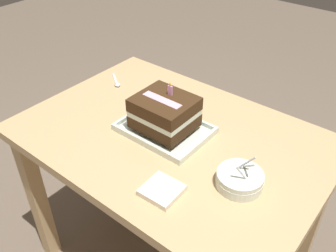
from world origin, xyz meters
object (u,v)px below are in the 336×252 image
napkin_pile (162,190)px  bowl_stack (240,179)px  serving_spoon_near_tray (117,83)px  foil_tray (165,130)px  birthday_cake (165,112)px

napkin_pile → bowl_stack: bearing=46.4°
napkin_pile → serving_spoon_near_tray: bearing=146.6°
foil_tray → birthday_cake: bearing=-90.0°
birthday_cake → napkin_pile: 0.31m
foil_tray → bowl_stack: bowl_stack is taller
foil_tray → serving_spoon_near_tray: 0.40m
birthday_cake → napkin_pile: bearing=-52.2°
serving_spoon_near_tray → birthday_cake: bearing=-19.3°
birthday_cake → foil_tray: bearing=90.0°
birthday_cake → napkin_pile: (0.19, -0.24, -0.07)m
foil_tray → napkin_pile: (0.19, -0.24, 0.00)m
foil_tray → birthday_cake: size_ratio=1.57×
bowl_stack → napkin_pile: 0.23m
birthday_cake → serving_spoon_near_tray: 0.41m
birthday_cake → serving_spoon_near_tray: bearing=160.7°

